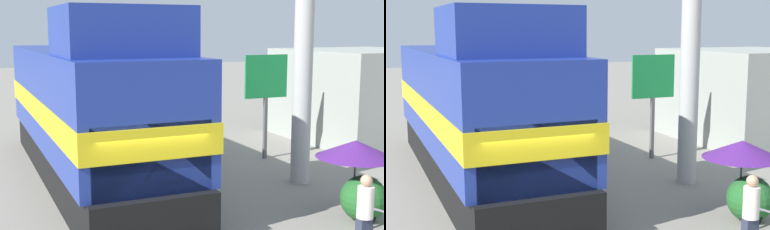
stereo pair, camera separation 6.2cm
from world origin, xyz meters
The scene contains 8 objects.
rail_far centered at (0.72, 0.00, 0.07)m, with size 0.08×36.07×0.15m, color #4C4742.
locomotive centered at (0.00, 4.98, 2.23)m, with size 3.22×13.15×5.28m.
utility_pole centered at (5.91, 2.20, 4.44)m, with size 1.80×0.58×8.83m.
vendor_umbrella centered at (5.34, -0.97, 1.77)m, with size 1.98×1.98×2.00m.
billboard_sign centered at (6.57, 5.39, 2.80)m, with size 1.74×0.12×3.84m.
shrub_cluster centered at (5.39, -1.29, 0.58)m, with size 1.15×1.15×1.15m, color #236028.
person_bystander centered at (3.91, -2.99, 0.97)m, with size 0.34×0.34×1.78m.
building_block_distant centered at (12.42, 6.91, 1.95)m, with size 5.89×6.33×3.89m, color #999E93.
Camera 1 is at (-3.63, -11.32, 4.72)m, focal length 50.00 mm.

